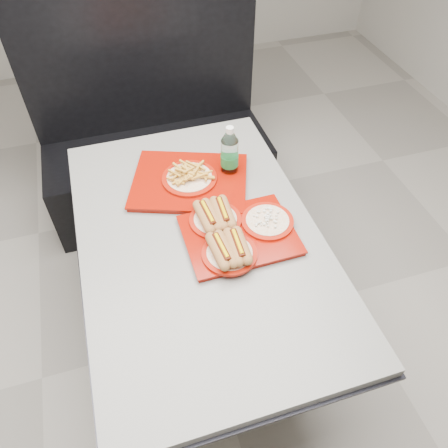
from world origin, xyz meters
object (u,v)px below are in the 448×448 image
object	(u,v)px
diner_table	(201,262)
tray_far	(190,179)
tray_near	(235,232)
booth_bench	(155,144)
water_bottle	(230,155)

from	to	relation	value
diner_table	tray_far	bearing A→B (deg)	82.96
diner_table	tray_near	world-z (taller)	tray_near
booth_bench	water_bottle	distance (m)	0.93
tray_near	tray_far	size ratio (longest dim) A/B	0.75
diner_table	water_bottle	xyz separation A→B (m)	(0.22, 0.31, 0.27)
tray_near	tray_far	xyz separation A→B (m)	(-0.09, 0.35, -0.01)
booth_bench	tray_near	bearing A→B (deg)	-83.77
diner_table	water_bottle	distance (m)	0.46
tray_near	tray_far	world-z (taller)	tray_far
tray_near	water_bottle	xyz separation A→B (m)	(0.09, 0.36, 0.07)
booth_bench	tray_near	world-z (taller)	booth_bench
diner_table	tray_near	xyz separation A→B (m)	(0.13, -0.05, 0.20)
booth_bench	tray_far	distance (m)	0.88
tray_far	water_bottle	world-z (taller)	water_bottle
tray_near	diner_table	bearing A→B (deg)	157.76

